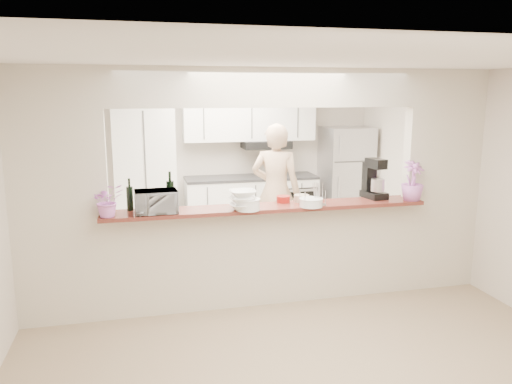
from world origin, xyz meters
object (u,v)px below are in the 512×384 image
object	(u,v)px
refrigerator	(345,178)
stand_mixer	(374,180)
toaster_oven	(156,202)
person	(276,192)

from	to	relation	value
refrigerator	stand_mixer	size ratio (longest dim) A/B	3.81
refrigerator	stand_mixer	xyz separation A→B (m)	(-0.80, -2.59, 0.44)
toaster_oven	person	xyz separation A→B (m)	(1.66, 1.56, -0.28)
toaster_oven	person	world-z (taller)	person
refrigerator	stand_mixer	bearing A→B (deg)	-107.24
refrigerator	toaster_oven	world-z (taller)	refrigerator
toaster_oven	stand_mixer	distance (m)	2.41
person	toaster_oven	bearing A→B (deg)	70.43
refrigerator	stand_mixer	distance (m)	2.74
stand_mixer	person	distance (m)	1.62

